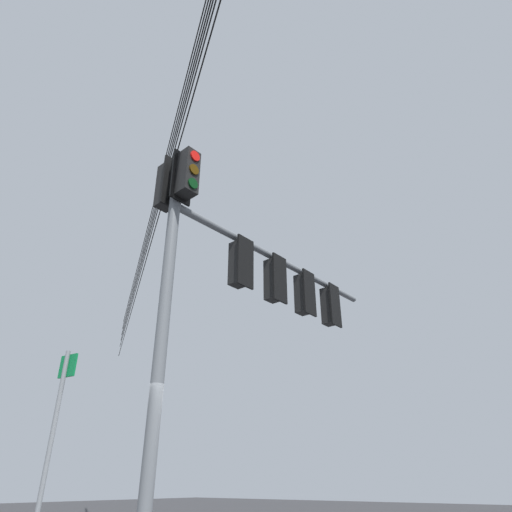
{
  "coord_description": "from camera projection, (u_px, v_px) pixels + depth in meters",
  "views": [
    {
      "loc": [
        -5.35,
        5.3,
        1.21
      ],
      "look_at": [
        -0.25,
        -1.15,
        5.4
      ],
      "focal_mm": 31.4,
      "sensor_mm": 36.0,
      "label": 1
    }
  ],
  "objects": [
    {
      "name": "route_sign_primary",
      "position": [
        53.0,
        435.0,
        6.44
      ],
      "size": [
        0.37,
        0.11,
        3.06
      ],
      "color": "slate",
      "rests_on": "ground"
    },
    {
      "name": "signal_mast_assembly",
      "position": [
        242.0,
        274.0,
        8.68
      ],
      "size": [
        0.98,
        6.28,
        6.66
      ],
      "color": "slate",
      "rests_on": "ground"
    },
    {
      "name": "overhead_wire_span",
      "position": [
        173.0,
        146.0,
        10.2
      ],
      "size": [
        26.19,
        16.7,
        2.11
      ],
      "color": "black"
    }
  ]
}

